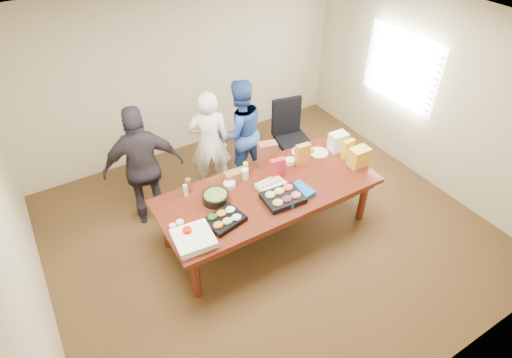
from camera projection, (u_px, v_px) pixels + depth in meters
floor at (268, 232)px, 5.67m from camera, size 5.50×5.00×0.02m
ceiling at (273, 33)px, 3.96m from camera, size 5.50×5.00×0.02m
wall_back at (184, 72)px, 6.48m from camera, size 5.50×0.04×2.70m
wall_front at (447, 311)px, 3.15m from camera, size 5.50×0.04×2.70m
wall_left at (11, 241)px, 3.71m from camera, size 0.04×5.00×2.70m
wall_right at (431, 93)px, 5.92m from camera, size 0.04×5.00×2.70m
window_panel at (401, 69)px, 6.22m from camera, size 0.03×1.40×1.10m
window_blinds at (399, 69)px, 6.20m from camera, size 0.04×1.36×1.00m
conference_table at (268, 211)px, 5.43m from camera, size 2.80×1.20×0.75m
office_chair at (293, 139)px, 6.44m from camera, size 0.66×0.66×1.11m
person_center at (210, 143)px, 5.90m from camera, size 0.70×0.59×1.62m
person_right at (240, 132)px, 6.12m from camera, size 0.83×0.66×1.63m
person_left at (144, 167)px, 5.34m from camera, size 1.09×0.64×1.75m
veggie_tray at (225, 220)px, 4.72m from camera, size 0.48×0.41×0.06m
fruit_tray at (283, 198)px, 5.01m from camera, size 0.50×0.40×0.07m
sheet_cake at (272, 186)px, 5.20m from camera, size 0.38×0.30×0.06m
salad_bowl at (216, 198)px, 4.99m from camera, size 0.36×0.36×0.11m
chip_bag_blue at (296, 194)px, 5.08m from camera, size 0.44×0.36×0.06m
chip_bag_red at (277, 169)px, 5.29m from camera, size 0.21×0.11×0.29m
chip_bag_yellow at (348, 149)px, 5.65m from camera, size 0.18×0.09×0.27m
chip_bag_orange at (303, 154)px, 5.52m from camera, size 0.20×0.10×0.30m
mayo_jar at (245, 174)px, 5.32m from camera, size 0.12×0.12×0.15m
mustard_bottle at (246, 168)px, 5.38m from camera, size 0.08×0.08×0.18m
dressing_bottle at (189, 186)px, 5.09m from camera, size 0.07×0.07×0.21m
ranch_bottle at (186, 190)px, 5.05m from camera, size 0.06×0.06×0.16m
banana_bunch at (304, 151)px, 5.77m from camera, size 0.26×0.17×0.08m
bread_loaf at (236, 175)px, 5.32m from camera, size 0.31×0.15×0.12m
kraft_bag at (267, 153)px, 5.53m from camera, size 0.27×0.20×0.32m
red_cup at (188, 233)px, 4.51m from camera, size 0.12×0.12×0.13m
clear_cup_a at (173, 228)px, 4.59m from camera, size 0.09×0.09×0.10m
clear_cup_b at (180, 225)px, 4.62m from camera, size 0.11×0.11×0.11m
pizza_box_lower at (194, 240)px, 4.49m from camera, size 0.44×0.44×0.05m
pizza_box_upper at (193, 238)px, 4.46m from camera, size 0.45×0.45×0.05m
plate_a at (319, 153)px, 5.80m from camera, size 0.31×0.31×0.02m
plate_b at (301, 152)px, 5.81m from camera, size 0.31×0.31×0.02m
dip_bowl_a at (290, 161)px, 5.60m from camera, size 0.18×0.18×0.06m
dip_bowl_b at (229, 185)px, 5.21m from camera, size 0.16×0.16×0.06m
grocery_bag_white at (338, 142)px, 5.79m from camera, size 0.25×0.19×0.26m
grocery_bag_yellow at (359, 157)px, 5.51m from camera, size 0.27×0.19×0.26m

